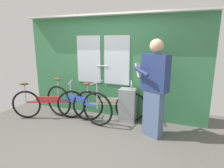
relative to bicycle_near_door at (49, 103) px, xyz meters
name	(u,v)px	position (x,y,z in m)	size (l,w,h in m)	color
ground_plane	(86,141)	(1.28, -0.62, -0.38)	(5.27, 4.25, 0.04)	#56544F
train_door_wall	(111,65)	(1.27, 0.70, 0.86)	(4.27, 0.28, 2.33)	#387A4C
bicycle_near_door	(49,103)	(0.00, 0.00, 0.00)	(1.60, 0.72, 0.87)	black
bicycle_leaning_behind	(76,104)	(0.67, 0.11, 0.04)	(1.82, 0.47, 0.95)	black
bicycle_by_pole	(109,105)	(1.37, 0.32, 0.01)	(1.59, 0.60, 0.90)	black
passenger_reading_newspaper	(154,87)	(2.37, -0.01, 0.60)	(0.64, 0.60, 1.80)	slate
trash_bin_by_wall	(128,105)	(1.75, 0.49, 0.01)	(0.36, 0.28, 0.74)	gray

